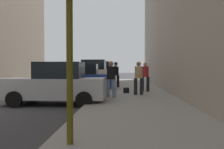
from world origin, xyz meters
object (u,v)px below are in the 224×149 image
at_px(duffel_bag, 126,90).
at_px(parked_silver_sedan, 56,84).
at_px(parked_blue_sedan, 81,78).
at_px(traffic_light, 69,2).
at_px(pedestrian_in_tan_coat, 139,76).
at_px(pedestrian_with_fedora, 116,73).
at_px(parked_bronze_suv, 99,72).
at_px(fire_hydrant, 103,89).
at_px(pedestrian_in_jeans, 111,77).
at_px(pedestrian_in_red_jacket, 145,75).
at_px(parked_white_van, 92,73).

bearing_deg(duffel_bag, parked_silver_sedan, -131.08).
height_order(parked_blue_sedan, traffic_light, traffic_light).
distance_m(pedestrian_in_tan_coat, pedestrian_with_fedora, 5.10).
bearing_deg(traffic_light, parked_blue_sedan, 98.84).
relative_size(parked_bronze_suv, duffel_bag, 10.46).
bearing_deg(duffel_bag, fire_hydrant, -130.72).
bearing_deg(fire_hydrant, parked_silver_sedan, -131.33).
bearing_deg(pedestrian_with_fedora, pedestrian_in_jeans, -90.48).
xyz_separation_m(traffic_light, pedestrian_in_red_jacket, (2.26, 10.08, -1.65)).
relative_size(parked_white_van, pedestrian_in_jeans, 2.73).
bearing_deg(parked_white_van, pedestrian_in_red_jacket, -62.84).
bearing_deg(pedestrian_in_jeans, fire_hydrant, 124.58).
height_order(parked_blue_sedan, duffel_bag, parked_blue_sedan).
height_order(pedestrian_with_fedora, pedestrian_in_red_jacket, pedestrian_with_fedora).
bearing_deg(fire_hydrant, parked_blue_sedan, 114.30).
bearing_deg(parked_silver_sedan, pedestrian_in_jeans, 31.83).
xyz_separation_m(fire_hydrant, pedestrian_in_tan_coat, (1.82, 0.37, 0.61)).
bearing_deg(parked_bronze_suv, parked_silver_sedan, -90.00).
distance_m(parked_blue_sedan, parked_bronze_suv, 12.95).
distance_m(parked_silver_sedan, parked_white_van, 12.22).
height_order(parked_white_van, pedestrian_in_tan_coat, parked_white_van).
height_order(parked_blue_sedan, pedestrian_with_fedora, pedestrian_with_fedora).
bearing_deg(traffic_light, duffel_bag, 82.99).
bearing_deg(pedestrian_in_red_jacket, parked_bronze_suv, 105.55).
distance_m(parked_white_van, parked_bronze_suv, 6.77).
bearing_deg(pedestrian_in_red_jacket, pedestrian_in_tan_coat, -105.42).
distance_m(parked_blue_sedan, pedestrian_in_tan_coat, 5.13).
bearing_deg(pedestrian_with_fedora, parked_blue_sedan, -150.56).
bearing_deg(parked_blue_sedan, pedestrian_in_jeans, -64.13).
height_order(pedestrian_in_jeans, duffel_bag, pedestrian_in_jeans).
bearing_deg(pedestrian_in_red_jacket, fire_hydrant, -137.02).
bearing_deg(parked_blue_sedan, pedestrian_in_red_jacket, -24.13).
relative_size(pedestrian_in_jeans, pedestrian_in_red_jacket, 1.00).
xyz_separation_m(traffic_light, pedestrian_in_tan_coat, (1.77, 8.29, -1.65)).
xyz_separation_m(parked_white_van, pedestrian_in_red_jacket, (4.11, -8.02, 0.07)).
bearing_deg(pedestrian_in_jeans, duffel_bag, 69.93).
height_order(parked_silver_sedan, fire_hydrant, parked_silver_sedan).
height_order(parked_silver_sedan, pedestrian_with_fedora, pedestrian_with_fedora).
distance_m(parked_silver_sedan, pedestrian_in_tan_coat, 4.36).
distance_m(parked_bronze_suv, pedestrian_in_red_jacket, 15.35).
height_order(parked_silver_sedan, parked_white_van, parked_white_van).
distance_m(parked_white_van, pedestrian_in_jeans, 11.05).
relative_size(parked_silver_sedan, parked_blue_sedan, 0.99).
height_order(parked_blue_sedan, fire_hydrant, parked_blue_sedan).
xyz_separation_m(pedestrian_in_jeans, pedestrian_in_red_jacket, (1.86, 2.80, 0.00)).
bearing_deg(pedestrian_in_tan_coat, pedestrian_with_fedora, 104.96).
bearing_deg(pedestrian_with_fedora, fire_hydrant, -95.39).
xyz_separation_m(parked_silver_sedan, pedestrian_in_jeans, (2.25, 1.40, 0.26)).
xyz_separation_m(parked_blue_sedan, pedestrian_in_red_jacket, (4.11, -1.84, 0.26)).
xyz_separation_m(parked_white_van, pedestrian_in_jeans, (2.25, -10.82, 0.07)).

